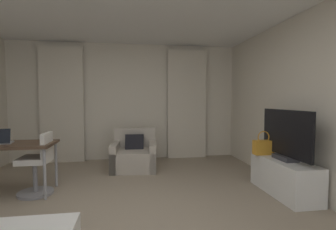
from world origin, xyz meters
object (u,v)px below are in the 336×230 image
Objects in this scene: armchair at (134,156)px; tv_flatscreen at (286,136)px; desk_chair at (38,167)px; tv_console at (284,177)px; handbag_primary at (263,147)px.

tv_flatscreen is at bearing -38.66° from armchair.
desk_chair is (-1.39, -1.11, 0.13)m from armchair.
armchair is at bearing 141.60° from tv_console.
tv_flatscreen is (3.47, -0.56, 0.44)m from desk_chair.
handbag_primary is at bearing 108.91° from tv_console.
tv_console is 3.02× the size of handbag_primary.
tv_flatscreen reaches higher than tv_console.
desk_chair is 3.36m from handbag_primary.
desk_chair reaches higher than armchair.
tv_console is 0.59m from tv_flatscreen.
desk_chair is at bearing 176.86° from handbag_primary.
armchair is 1.78m from desk_chair.
tv_console is 0.53m from handbag_primary.
tv_flatscreen is at bearing -71.81° from handbag_primary.
tv_console is at bearing -38.40° from armchair.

